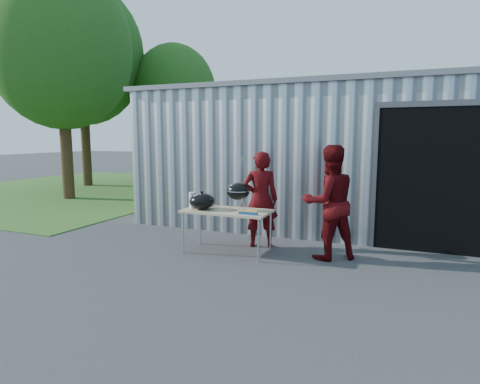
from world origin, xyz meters
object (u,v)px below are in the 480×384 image
at_px(person_cook, 261,199).
at_px(person_bystander, 329,202).
at_px(folding_table, 227,212).
at_px(kettle_grill, 238,186).

height_order(person_cook, person_bystander, person_bystander).
bearing_deg(person_bystander, folding_table, -23.79).
height_order(folding_table, person_cook, person_cook).
relative_size(folding_table, person_cook, 0.86).
height_order(folding_table, person_bystander, person_bystander).
xyz_separation_m(folding_table, kettle_grill, (0.19, 0.05, 0.47)).
distance_m(person_cook, person_bystander, 1.31).
bearing_deg(person_bystander, kettle_grill, -24.26).
distance_m(folding_table, person_bystander, 1.73).
relative_size(kettle_grill, person_bystander, 0.49).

